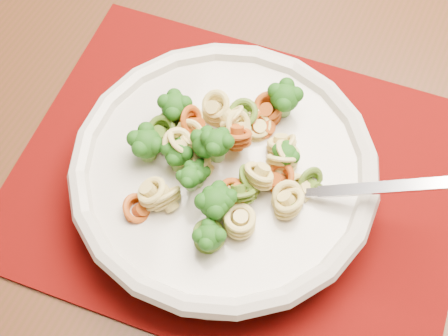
# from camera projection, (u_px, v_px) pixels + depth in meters

# --- Properties ---
(dining_table) EXTENTS (1.68, 1.26, 0.73)m
(dining_table) POSITION_uv_depth(u_px,v_px,m) (228.00, 102.00, 0.77)
(dining_table) COLOR #472314
(dining_table) RESTS_ON ground
(placemat) EXTENTS (0.47, 0.38, 0.00)m
(placemat) POSITION_uv_depth(u_px,v_px,m) (240.00, 181.00, 0.62)
(placemat) COLOR #5B0304
(placemat) RESTS_ON dining_table
(pasta_bowl) EXTENTS (0.29, 0.29, 0.05)m
(pasta_bowl) POSITION_uv_depth(u_px,v_px,m) (224.00, 172.00, 0.58)
(pasta_bowl) COLOR beige
(pasta_bowl) RESTS_ON placemat
(pasta_broccoli_heap) EXTENTS (0.24, 0.24, 0.06)m
(pasta_broccoli_heap) POSITION_uv_depth(u_px,v_px,m) (224.00, 165.00, 0.57)
(pasta_broccoli_heap) COLOR #EFCF76
(pasta_broccoli_heap) RESTS_ON pasta_bowl
(fork) EXTENTS (0.18, 0.05, 0.08)m
(fork) POSITION_uv_depth(u_px,v_px,m) (291.00, 194.00, 0.56)
(fork) COLOR silver
(fork) RESTS_ON pasta_bowl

